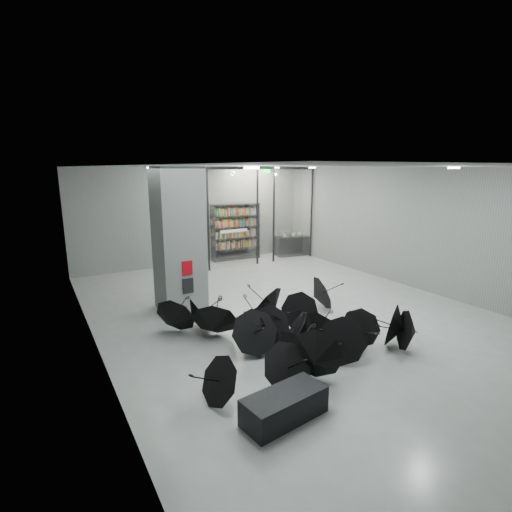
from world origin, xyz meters
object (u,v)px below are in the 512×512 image
column (179,240)px  bench (284,406)px  shop_counter (292,246)px  bookshelf (236,232)px  umbrella_cluster (289,334)px

column → bench: size_ratio=2.82×
shop_counter → bench: bearing=-117.2°
bookshelf → shop_counter: 2.76m
column → umbrella_cluster: (1.27, -3.56, -1.69)m
shop_counter → umbrella_cluster: (-5.52, -7.69, -0.14)m
column → shop_counter: bearing=31.3°
bookshelf → column: bearing=-127.4°
column → umbrella_cluster: size_ratio=0.70×
umbrella_cluster → bookshelf: bearing=70.4°
column → umbrella_cluster: column is taller
column → bookshelf: column is taller
bench → bookshelf: (4.51, 10.43, 0.99)m
bench → bookshelf: bearing=59.4°
column → bookshelf: (4.22, 4.75, -0.78)m
umbrella_cluster → shop_counter: bearing=54.3°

